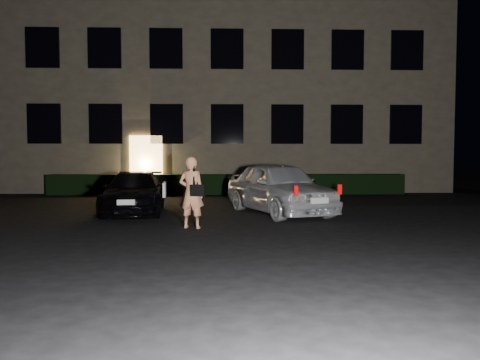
{
  "coord_description": "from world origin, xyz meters",
  "views": [
    {
      "loc": [
        -0.12,
        -9.31,
        1.64
      ],
      "look_at": [
        0.26,
        2.0,
        1.05
      ],
      "focal_mm": 35.0,
      "sensor_mm": 36.0,
      "label": 1
    }
  ],
  "objects": [
    {
      "name": "ground",
      "position": [
        0.0,
        0.0,
        0.0
      ],
      "size": [
        80.0,
        80.0,
        0.0
      ],
      "primitive_type": "plane",
      "color": "black",
      "rests_on": "ground"
    },
    {
      "name": "hedge",
      "position": [
        0.0,
        10.5,
        0.42
      ],
      "size": [
        15.0,
        0.7,
        0.85
      ],
      "primitive_type": "cube",
      "color": "black",
      "rests_on": "ground"
    },
    {
      "name": "man",
      "position": [
        -0.86,
        1.23,
        0.81
      ],
      "size": [
        0.68,
        0.55,
        1.62
      ],
      "rotation": [
        0.0,
        0.0,
        2.85
      ],
      "color": "#EE9766",
      "rests_on": "ground"
    },
    {
      "name": "building",
      "position": [
        -0.0,
        14.99,
        6.0
      ],
      "size": [
        20.0,
        8.11,
        12.0
      ],
      "color": "brown",
      "rests_on": "ground"
    },
    {
      "name": "sedan",
      "position": [
        -2.7,
        4.14,
        0.58
      ],
      "size": [
        2.01,
        4.19,
        1.17
      ],
      "rotation": [
        0.0,
        0.0,
        0.09
      ],
      "color": "black",
      "rests_on": "ground"
    },
    {
      "name": "hatch",
      "position": [
        1.41,
        3.81,
        0.74
      ],
      "size": [
        3.17,
        4.68,
        1.48
      ],
      "rotation": [
        0.0,
        0.0,
        0.36
      ],
      "color": "silver",
      "rests_on": "ground"
    }
  ]
}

